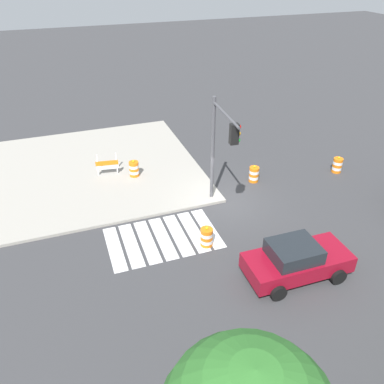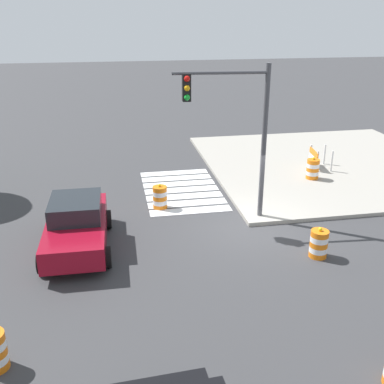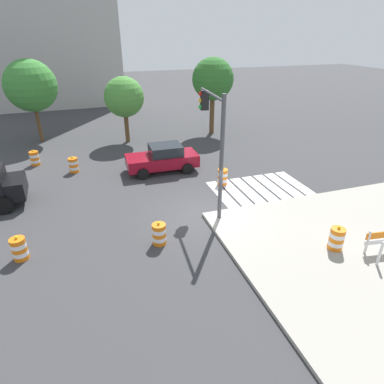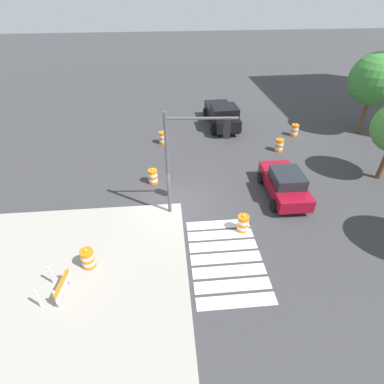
# 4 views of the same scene
# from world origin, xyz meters

# --- Properties ---
(ground_plane) EXTENTS (120.00, 120.00, 0.00)m
(ground_plane) POSITION_xyz_m (0.00, 0.00, 0.00)
(ground_plane) COLOR #38383A
(sidewalk_corner) EXTENTS (12.00, 12.00, 0.15)m
(sidewalk_corner) POSITION_xyz_m (6.00, -6.00, 0.07)
(sidewalk_corner) COLOR #9E998E
(sidewalk_corner) RESTS_ON ground
(crosswalk_stripes) EXTENTS (5.10, 3.20, 0.02)m
(crosswalk_stripes) POSITION_xyz_m (4.00, 1.80, 0.01)
(crosswalk_stripes) COLOR silver
(crosswalk_stripes) RESTS_ON ground
(sports_car) EXTENTS (4.33, 2.19, 1.63)m
(sports_car) POSITION_xyz_m (-0.42, 5.94, 0.81)
(sports_car) COLOR maroon
(sports_car) RESTS_ON ground
(traffic_barrel_median_near) EXTENTS (0.56, 0.56, 1.02)m
(traffic_barrel_median_near) POSITION_xyz_m (2.27, 2.94, 0.45)
(traffic_barrel_median_near) COLOR orange
(traffic_barrel_median_near) RESTS_ON ground
(traffic_barrel_median_far) EXTENTS (0.56, 0.56, 1.02)m
(traffic_barrel_median_far) POSITION_xyz_m (-2.41, -1.53, 0.45)
(traffic_barrel_median_far) COLOR orange
(traffic_barrel_median_far) RESTS_ON ground
(traffic_barrel_far_curb) EXTENTS (0.56, 0.56, 1.02)m
(traffic_barrel_far_curb) POSITION_xyz_m (-7.64, -0.84, 0.45)
(traffic_barrel_far_curb) COLOR orange
(traffic_barrel_far_curb) RESTS_ON ground
(traffic_barrel_on_sidewalk) EXTENTS (0.56, 0.56, 1.02)m
(traffic_barrel_on_sidewalk) POSITION_xyz_m (4.00, -4.21, 0.60)
(traffic_barrel_on_sidewalk) COLOR orange
(traffic_barrel_on_sidewalk) RESTS_ON sidewalk_corner
(construction_barricade) EXTENTS (1.33, 0.94, 1.00)m
(construction_barricade) POSITION_xyz_m (5.41, -5.05, 0.72)
(construction_barricade) COLOR silver
(construction_barricade) RESTS_ON sidewalk_corner
(traffic_light_pole) EXTENTS (0.49, 3.29, 5.50)m
(traffic_light_pole) POSITION_xyz_m (0.67, 0.54, 3.91)
(traffic_light_pole) COLOR #4C4C51
(traffic_light_pole) RESTS_ON sidewalk_corner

